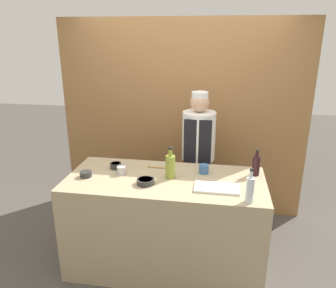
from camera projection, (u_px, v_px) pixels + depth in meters
The scene contains 14 objects.
ground_plane at pixel (165, 263), 3.33m from camera, with size 14.00×14.00×0.00m, color #4C4742.
cabinet_wall at pixel (182, 119), 4.11m from camera, with size 3.02×0.18×2.40m.
counter at pixel (165, 223), 3.18m from camera, with size 1.83×0.83×0.94m.
sauce_bowl_red at pixel (86, 174), 3.05m from camera, with size 0.11×0.11×0.05m.
sauce_bowl_purple at pixel (145, 181), 2.90m from camera, with size 0.16×0.16×0.05m.
sauce_bowl_yellow at pixel (116, 165), 3.24m from camera, with size 0.11×0.11×0.06m.
cutting_board at pixel (217, 188), 2.81m from camera, with size 0.39×0.21×0.02m.
bottle_clear at pixel (250, 189), 2.57m from camera, with size 0.06×0.06×0.29m.
bottle_oil at pixel (170, 166), 3.00m from camera, with size 0.09×0.09×0.30m.
bottle_wine at pixel (256, 165), 3.07m from camera, with size 0.07×0.07×0.26m.
cup_steel at pixel (122, 170), 3.11m from camera, with size 0.08×0.08×0.08m.
cup_blue at pixel (204, 169), 3.13m from camera, with size 0.09×0.09×0.09m.
wooden_spoon at pixel (164, 167), 3.24m from camera, with size 0.26×0.04×0.03m.
chef_center at pixel (198, 158), 3.70m from camera, with size 0.37×0.37×1.63m.
Camera 1 is at (0.47, -2.72, 2.21)m, focal length 35.00 mm.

